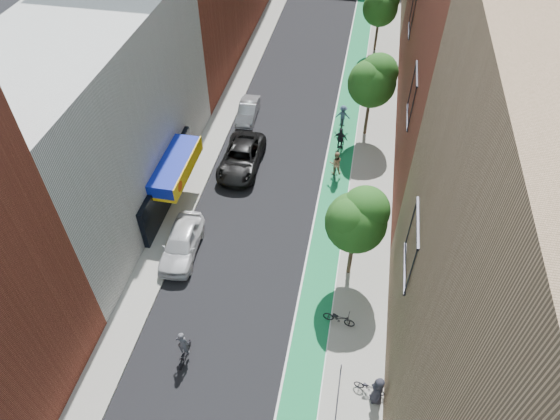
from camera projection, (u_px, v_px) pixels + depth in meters
The scene contains 18 objects.
bike_lane at pixel (346, 118), 41.08m from camera, with size 2.00×68.00×0.01m, color #126A40.
sidewalk_left at pixel (229, 105), 42.36m from camera, with size 2.00×68.00×0.15m, color gray.
sidewalk_right at pixel (377, 121), 40.70m from camera, with size 3.00×68.00×0.15m, color gray.
building_left_white at pixel (92, 121), 30.50m from camera, with size 8.00×20.00×12.00m, color silver.
building_right_near_tan at pixel (539, 322), 17.01m from camera, with size 8.00×20.00×18.00m, color #8C6B4C.
tree_near at pixel (357, 219), 26.49m from camera, with size 3.40×3.36×6.42m.
tree_mid at pixel (373, 80), 36.04m from camera, with size 3.55×3.53×6.74m.
tree_far at pixel (381, 6), 46.02m from camera, with size 3.30×3.25×6.21m.
parked_car_white at pixel (181, 243), 30.35m from camera, with size 1.98×4.92×1.68m, color silver.
parked_car_black at pixel (241, 158), 36.17m from camera, with size 2.71×5.89×1.64m, color black.
parked_car_silver at pixel (248, 111), 40.69m from camera, with size 1.40×4.02×1.32m, color #959A9E.
cyclist_lead at pixel (184, 349), 25.39m from camera, with size 0.66×1.68×2.15m.
cyclist_lane_near at pixel (335, 166), 35.23m from camera, with size 1.00×1.60×2.19m.
cyclist_lane_mid at pixel (340, 144), 37.37m from camera, with size 1.10×2.01×2.11m.
cyclist_lane_far at pixel (342, 119), 39.49m from camera, with size 1.12×1.87×2.05m.
parked_bike_near at pixel (370, 387), 24.17m from camera, with size 0.54×1.55×0.81m, color black.
parked_bike_far at pixel (339, 318), 26.85m from camera, with size 0.62×1.78×0.93m, color black.
pedestrian at pixel (378, 390), 23.50m from camera, with size 0.91×0.60×1.87m, color #22212A.
Camera 1 is at (5.04, -8.80, 23.74)m, focal length 32.00 mm.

